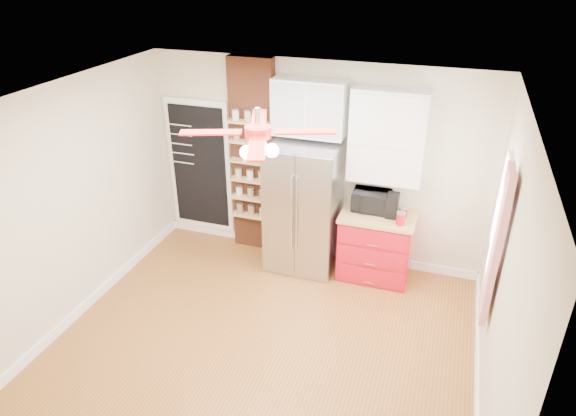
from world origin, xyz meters
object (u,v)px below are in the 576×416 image
(toaster_oven, at_px, (371,201))
(pantry_jar_oats, at_px, (246,156))
(canister_left, at_px, (401,219))
(ceiling_fan, at_px, (258,133))
(coffee_maker, at_px, (392,205))
(fridge, at_px, (303,207))
(red_cabinet, at_px, (376,245))

(toaster_oven, relative_size, pantry_jar_oats, 3.34)
(toaster_oven, height_order, canister_left, toaster_oven)
(ceiling_fan, distance_m, coffee_maker, 2.43)
(coffee_maker, height_order, pantry_jar_oats, pantry_jar_oats)
(toaster_oven, distance_m, coffee_maker, 0.29)
(fridge, relative_size, coffee_maker, 5.65)
(toaster_oven, xyz_separation_m, canister_left, (0.41, -0.26, -0.06))
(fridge, distance_m, pantry_jar_oats, 1.02)
(fridge, height_order, ceiling_fan, ceiling_fan)
(fridge, bearing_deg, red_cabinet, 2.95)
(fridge, bearing_deg, ceiling_fan, -88.24)
(pantry_jar_oats, bearing_deg, toaster_oven, 0.77)
(coffee_maker, bearing_deg, ceiling_fan, -122.75)
(canister_left, bearing_deg, pantry_jar_oats, 173.43)
(fridge, relative_size, toaster_oven, 3.69)
(red_cabinet, bearing_deg, coffee_maker, 3.56)
(coffee_maker, relative_size, pantry_jar_oats, 2.18)
(red_cabinet, relative_size, toaster_oven, 1.98)
(toaster_oven, bearing_deg, pantry_jar_oats, 179.45)
(fridge, distance_m, ceiling_fan, 2.25)
(toaster_oven, distance_m, pantry_jar_oats, 1.74)
(toaster_oven, relative_size, canister_left, 3.16)
(fridge, relative_size, red_cabinet, 1.86)
(coffee_maker, xyz_separation_m, canister_left, (0.13, -0.17, -0.08))
(fridge, distance_m, toaster_oven, 0.88)
(red_cabinet, xyz_separation_m, canister_left, (0.29, -0.16, 0.52))
(pantry_jar_oats, bearing_deg, fridge, -8.77)
(fridge, distance_m, coffee_maker, 1.15)
(toaster_oven, bearing_deg, ceiling_fan, -115.53)
(canister_left, bearing_deg, red_cabinet, 150.69)
(coffee_maker, height_order, canister_left, coffee_maker)
(red_cabinet, distance_m, toaster_oven, 0.60)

